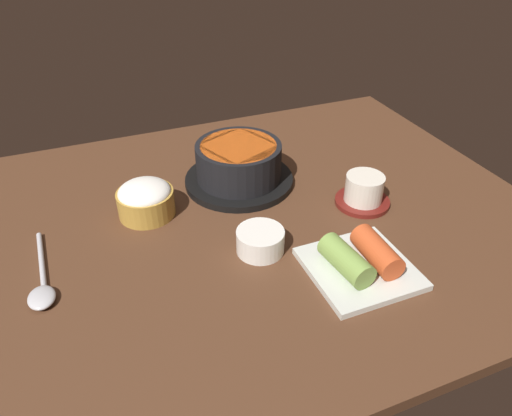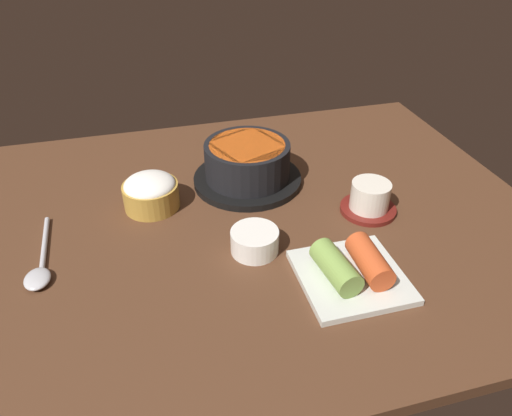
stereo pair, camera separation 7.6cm
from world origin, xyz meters
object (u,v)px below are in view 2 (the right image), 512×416
object	(u,v)px
tea_cup_with_saucer	(370,199)
spoon	(40,269)
rice_bowl	(151,192)
banchan_cup_center	(252,241)
stone_pot	(247,164)
kimchi_plate	(352,270)

from	to	relation	value
tea_cup_with_saucer	spoon	size ratio (longest dim) A/B	0.54
rice_bowl	tea_cup_with_saucer	world-z (taller)	rice_bowl
tea_cup_with_saucer	banchan_cup_center	xyz separation A→B (cm)	(-21.53, -5.06, -0.61)
spoon	stone_pot	bearing A→B (deg)	24.87
stone_pot	tea_cup_with_saucer	world-z (taller)	stone_pot
banchan_cup_center	kimchi_plate	xyz separation A→B (cm)	(11.73, -9.65, -0.14)
rice_bowl	kimchi_plate	size ratio (longest dim) A/B	0.65
stone_pot	banchan_cup_center	distance (cm)	19.97
kimchi_plate	spoon	xyz separation A→B (cm)	(-42.30, 13.00, -1.15)
banchan_cup_center	kimchi_plate	distance (cm)	15.19
tea_cup_with_saucer	spoon	world-z (taller)	tea_cup_with_saucer
tea_cup_with_saucer	spoon	xyz separation A→B (cm)	(-52.10, -1.71, -1.91)
banchan_cup_center	rice_bowl	bearing A→B (deg)	130.35
banchan_cup_center	kimchi_plate	size ratio (longest dim) A/B	0.50
banchan_cup_center	spoon	bearing A→B (deg)	173.75
kimchi_plate	spoon	size ratio (longest dim) A/B	0.83
stone_pot	spoon	bearing A→B (deg)	-155.13
rice_bowl	spoon	world-z (taller)	rice_bowl
rice_bowl	spoon	bearing A→B (deg)	-143.49
stone_pot	banchan_cup_center	size ratio (longest dim) A/B	2.74
spoon	kimchi_plate	bearing A→B (deg)	-17.08
spoon	tea_cup_with_saucer	bearing A→B (deg)	1.88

